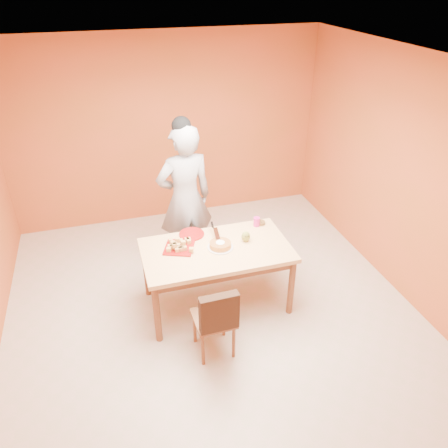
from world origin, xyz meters
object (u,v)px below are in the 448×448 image
object	(u,v)px
dining_chair	(214,318)
red_dinner_plate	(192,234)
sponge_cake	(220,245)
checker_tin	(260,223)
pastry_platter	(179,248)
magenta_glass	(257,222)
egg_ornament	(246,237)
dining_table	(216,256)
person	(185,199)

from	to	relation	value
dining_chair	red_dinner_plate	xyz separation A→B (m)	(0.03, 1.05, 0.33)
sponge_cake	checker_tin	distance (m)	0.69
pastry_platter	checker_tin	world-z (taller)	checker_tin
dining_chair	magenta_glass	xyz separation A→B (m)	(0.81, 1.02, 0.37)
dining_chair	egg_ornament	world-z (taller)	egg_ornament
dining_table	dining_chair	distance (m)	0.77
checker_tin	sponge_cake	bearing A→B (deg)	-149.83
sponge_cake	checker_tin	bearing A→B (deg)	30.17
dining_chair	pastry_platter	world-z (taller)	dining_chair
dining_table	magenta_glass	size ratio (longest dim) A/B	14.80
pastry_platter	red_dinner_plate	world-z (taller)	same
person	egg_ornament	distance (m)	0.97
dining_chair	egg_ornament	size ratio (longest dim) A/B	6.87
pastry_platter	red_dinner_plate	distance (m)	0.30
dining_table	sponge_cake	bearing A→B (deg)	4.17
pastry_platter	checker_tin	bearing A→B (deg)	12.74
magenta_glass	dining_table	bearing A→B (deg)	-150.78
egg_ornament	checker_tin	world-z (taller)	egg_ornament
pastry_platter	person	bearing A→B (deg)	72.39
person	magenta_glass	distance (m)	0.92
person	egg_ornament	bearing A→B (deg)	113.48
dining_table	sponge_cake	distance (m)	0.14
person	dining_table	bearing A→B (deg)	91.98
sponge_cake	person	bearing A→B (deg)	102.50
checker_tin	pastry_platter	bearing A→B (deg)	-167.26
pastry_platter	egg_ornament	bearing A→B (deg)	-5.70
red_dinner_plate	magenta_glass	distance (m)	0.78
checker_tin	person	bearing A→B (deg)	146.59
person	dining_chair	bearing A→B (deg)	79.55
person	egg_ornament	xyz separation A→B (m)	(0.50, -0.83, -0.12)
pastry_platter	sponge_cake	distance (m)	0.45
magenta_glass	egg_ornament	bearing A→B (deg)	-129.50
person	pastry_platter	xyz separation A→B (m)	(-0.24, -0.75, -0.18)
dining_table	checker_tin	world-z (taller)	checker_tin
sponge_cake	dining_chair	bearing A→B (deg)	-111.09
dining_chair	sponge_cake	size ratio (longest dim) A/B	3.64
person	pastry_platter	distance (m)	0.81
egg_ornament	dining_chair	bearing A→B (deg)	-151.54
person	checker_tin	bearing A→B (deg)	139.01
sponge_cake	magenta_glass	bearing A→B (deg)	30.99
dining_table	person	size ratio (longest dim) A/B	0.85
red_dinner_plate	magenta_glass	bearing A→B (deg)	-1.78
dining_chair	red_dinner_plate	bearing A→B (deg)	86.97
dining_table	person	bearing A→B (deg)	99.56
sponge_cake	checker_tin	size ratio (longest dim) A/B	2.14
dining_table	pastry_platter	bearing A→B (deg)	162.99
dining_table	magenta_glass	bearing A→B (deg)	29.22
red_dinner_plate	checker_tin	world-z (taller)	checker_tin
magenta_glass	dining_chair	bearing A→B (deg)	-128.25
dining_chair	red_dinner_plate	distance (m)	1.10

